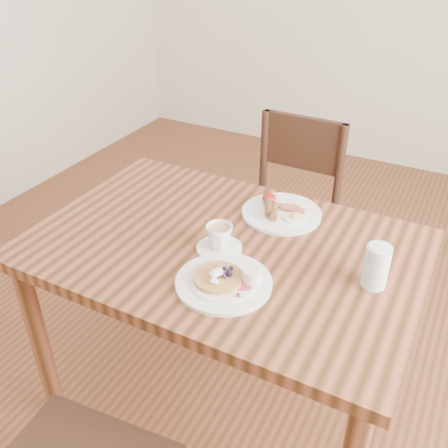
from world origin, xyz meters
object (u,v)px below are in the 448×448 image
at_px(dining_table, 224,268).
at_px(teacup_saucer, 219,239).
at_px(pancake_plate, 226,280).
at_px(water_glass, 376,266).
at_px(breakfast_plate, 280,212).
at_px(chair_far, 287,209).

relative_size(dining_table, teacup_saucer, 8.57).
xyz_separation_m(pancake_plate, water_glass, (0.36, 0.19, 0.05)).
distance_m(breakfast_plate, teacup_saucer, 0.29).
bearing_deg(dining_table, teacup_saucer, -85.41).
distance_m(chair_far, water_glass, 0.91).
height_order(chair_far, breakfast_plate, chair_far).
distance_m(chair_far, pancake_plate, 0.93).
height_order(dining_table, teacup_saucer, teacup_saucer).
xyz_separation_m(dining_table, pancake_plate, (0.10, -0.18, 0.11)).
bearing_deg(chair_far, breakfast_plate, 107.64).
relative_size(dining_table, breakfast_plate, 4.44).
bearing_deg(breakfast_plate, teacup_saucer, -107.28).
distance_m(dining_table, breakfast_plate, 0.28).
bearing_deg(chair_far, water_glass, 127.30).
distance_m(dining_table, water_glass, 0.49).
relative_size(breakfast_plate, teacup_saucer, 1.93).
bearing_deg(water_glass, dining_table, -178.33).
xyz_separation_m(pancake_plate, teacup_saucer, (-0.10, 0.14, 0.02)).
xyz_separation_m(chair_far, breakfast_plate, (0.14, -0.46, 0.27)).
bearing_deg(dining_table, breakfast_plate, 69.69).
bearing_deg(pancake_plate, breakfast_plate, 91.34).
height_order(dining_table, pancake_plate, pancake_plate).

